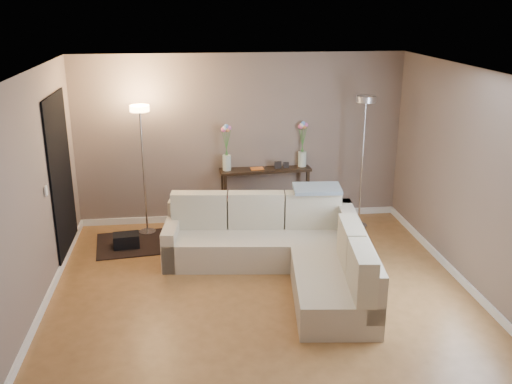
{
  "coord_description": "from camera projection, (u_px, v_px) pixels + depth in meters",
  "views": [
    {
      "loc": [
        -0.79,
        -5.74,
        3.31
      ],
      "look_at": [
        0.0,
        0.8,
        1.1
      ],
      "focal_mm": 40.0,
      "sensor_mm": 36.0,
      "label": 1
    }
  ],
  "objects": [
    {
      "name": "wall_right",
      "position": [
        485.0,
        189.0,
        6.42
      ],
      "size": [
        0.02,
        5.5,
        2.6
      ],
      "primitive_type": "cube",
      "color": "#76655B",
      "rests_on": "ground"
    },
    {
      "name": "throw_blanket",
      "position": [
        317.0,
        189.0,
        7.62
      ],
      "size": [
        0.66,
        0.41,
        0.08
      ],
      "primitive_type": "cube",
      "rotation": [
        0.1,
        0.0,
        -0.06
      ],
      "color": "gray",
      "rests_on": "sectional_sofa"
    },
    {
      "name": "sectional_sofa",
      "position": [
        286.0,
        249.0,
        7.23
      ],
      "size": [
        2.58,
        2.67,
        0.88
      ],
      "color": "#BFB29A",
      "rests_on": "floor"
    },
    {
      "name": "doorway",
      "position": [
        61.0,
        178.0,
        7.52
      ],
      "size": [
        0.02,
        1.2,
        2.2
      ],
      "primitive_type": "cube",
      "color": "black",
      "rests_on": "ground"
    },
    {
      "name": "ceiling",
      "position": [
        266.0,
        75.0,
        5.72
      ],
      "size": [
        5.0,
        5.5,
        0.01
      ],
      "primitive_type": "cube",
      "color": "white",
      "rests_on": "ground"
    },
    {
      "name": "baseboard_right",
      "position": [
        470.0,
        288.0,
        6.82
      ],
      "size": [
        0.03,
        5.5,
        0.1
      ],
      "primitive_type": "cube",
      "color": "white",
      "rests_on": "ground"
    },
    {
      "name": "floor_lamp_unlit",
      "position": [
        364.0,
        136.0,
        8.36
      ],
      "size": [
        0.36,
        0.36,
        2.02
      ],
      "color": "silver",
      "rests_on": "floor"
    },
    {
      "name": "black_bag",
      "position": [
        126.0,
        242.0,
        8.04
      ],
      "size": [
        0.38,
        0.29,
        0.23
      ],
      "primitive_type": "cube",
      "rotation": [
        0.0,
        0.0,
        0.12
      ],
      "color": "black",
      "rests_on": "charcoal_rug"
    },
    {
      "name": "table_decor",
      "position": [
        265.0,
        168.0,
        8.76
      ],
      "size": [
        0.6,
        0.14,
        0.14
      ],
      "color": "orange",
      "rests_on": "console_table"
    },
    {
      "name": "wall_back",
      "position": [
        241.0,
        139.0,
        8.73
      ],
      "size": [
        5.0,
        0.02,
        2.6
      ],
      "primitive_type": "cube",
      "color": "#76655B",
      "rests_on": "ground"
    },
    {
      "name": "wall_front",
      "position": [
        325.0,
        342.0,
        3.54
      ],
      "size": [
        5.0,
        0.02,
        2.6
      ],
      "primitive_type": "cube",
      "color": "#76655B",
      "rests_on": "ground"
    },
    {
      "name": "flower_vase_left",
      "position": [
        227.0,
        152.0,
        8.61
      ],
      "size": [
        0.16,
        0.14,
        0.74
      ],
      "color": "silver",
      "rests_on": "console_table"
    },
    {
      "name": "switch_plate",
      "position": [
        46.0,
        191.0,
        6.68
      ],
      "size": [
        0.02,
        0.08,
        0.12
      ],
      "primitive_type": "cube",
      "color": "white",
      "rests_on": "ground"
    },
    {
      "name": "baseboard_back",
      "position": [
        241.0,
        216.0,
        9.11
      ],
      "size": [
        5.0,
        0.03,
        0.1
      ],
      "primitive_type": "cube",
      "color": "white",
      "rests_on": "ground"
    },
    {
      "name": "baseboard_left",
      "position": [
        40.0,
        314.0,
        6.25
      ],
      "size": [
        0.03,
        5.5,
        0.1
      ],
      "primitive_type": "cube",
      "color": "white",
      "rests_on": "ground"
    },
    {
      "name": "leaning_mirror",
      "position": [
        263.0,
        142.0,
        8.85
      ],
      "size": [
        0.99,
        0.11,
        0.78
      ],
      "color": "black",
      "rests_on": "console_table"
    },
    {
      "name": "console_table",
      "position": [
        259.0,
        191.0,
        8.92
      ],
      "size": [
        1.42,
        0.47,
        0.86
      ],
      "color": "black",
      "rests_on": "floor"
    },
    {
      "name": "floor_lamp_lit",
      "position": [
        142.0,
        145.0,
        8.14
      ],
      "size": [
        0.3,
        0.3,
        1.93
      ],
      "color": "silver",
      "rests_on": "floor"
    },
    {
      "name": "floor",
      "position": [
        264.0,
        305.0,
        6.55
      ],
      "size": [
        5.0,
        5.5,
        0.01
      ],
      "primitive_type": "cube",
      "color": "olive",
      "rests_on": "ground"
    },
    {
      "name": "charcoal_rug",
      "position": [
        142.0,
        243.0,
        8.21
      ],
      "size": [
        1.36,
        1.08,
        0.02
      ],
      "primitive_type": "cube",
      "rotation": [
        0.0,
        0.0,
        0.12
      ],
      "color": "black",
      "rests_on": "floor"
    },
    {
      "name": "wall_left",
      "position": [
        23.0,
        207.0,
        5.85
      ],
      "size": [
        0.02,
        5.5,
        2.6
      ],
      "primitive_type": "cube",
      "color": "#76655B",
      "rests_on": "ground"
    },
    {
      "name": "flower_vase_right",
      "position": [
        302.0,
        148.0,
        8.82
      ],
      "size": [
        0.16,
        0.14,
        0.74
      ],
      "color": "silver",
      "rests_on": "console_table"
    }
  ]
}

